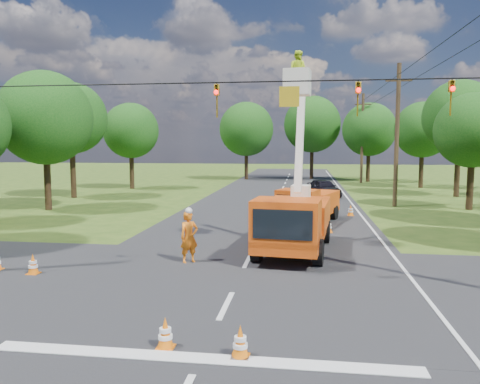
# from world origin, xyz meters

# --- Properties ---
(ground) EXTENTS (140.00, 140.00, 0.00)m
(ground) POSITION_xyz_m (0.00, 20.00, 0.00)
(ground) COLOR #304C16
(ground) RESTS_ON ground
(road_main) EXTENTS (12.00, 100.00, 0.06)m
(road_main) POSITION_xyz_m (0.00, 20.00, 0.00)
(road_main) COLOR black
(road_main) RESTS_ON ground
(road_cross) EXTENTS (56.00, 10.00, 0.07)m
(road_cross) POSITION_xyz_m (0.00, 2.00, 0.00)
(road_cross) COLOR black
(road_cross) RESTS_ON ground
(stop_bar) EXTENTS (9.00, 0.45, 0.02)m
(stop_bar) POSITION_xyz_m (0.00, -3.20, 0.00)
(stop_bar) COLOR silver
(stop_bar) RESTS_ON ground
(edge_line) EXTENTS (0.12, 90.00, 0.02)m
(edge_line) POSITION_xyz_m (5.60, 20.00, 0.00)
(edge_line) COLOR silver
(edge_line) RESTS_ON ground
(bucket_truck) EXTENTS (3.18, 6.77, 8.18)m
(bucket_truck) POSITION_xyz_m (1.69, 6.69, 1.71)
(bucket_truck) COLOR #D24C0E
(bucket_truck) RESTS_ON ground
(second_truck) EXTENTS (3.67, 5.84, 2.06)m
(second_truck) POSITION_xyz_m (2.32, 13.84, 1.07)
(second_truck) COLOR #D24C0E
(second_truck) RESTS_ON ground
(ground_worker) EXTENTS (0.85, 0.81, 1.95)m
(ground_worker) POSITION_xyz_m (-2.15, 4.50, 0.98)
(ground_worker) COLOR orange
(ground_worker) RESTS_ON ground
(distant_car) EXTENTS (3.21, 4.67, 1.48)m
(distant_car) POSITION_xyz_m (3.71, 27.48, 0.74)
(distant_car) COLOR black
(distant_car) RESTS_ON ground
(traffic_cone_0) EXTENTS (0.38, 0.38, 0.71)m
(traffic_cone_0) POSITION_xyz_m (-0.86, -2.79, 0.36)
(traffic_cone_0) COLOR orange
(traffic_cone_0) RESTS_ON ground
(traffic_cone_1) EXTENTS (0.38, 0.38, 0.71)m
(traffic_cone_1) POSITION_xyz_m (0.81, -3.01, 0.36)
(traffic_cone_1) COLOR orange
(traffic_cone_1) RESTS_ON ground
(traffic_cone_2) EXTENTS (0.38, 0.38, 0.71)m
(traffic_cone_2) POSITION_xyz_m (1.40, 7.81, 0.36)
(traffic_cone_2) COLOR orange
(traffic_cone_2) RESTS_ON ground
(traffic_cone_3) EXTENTS (0.38, 0.38, 0.71)m
(traffic_cone_3) POSITION_xyz_m (3.32, 11.18, 0.36)
(traffic_cone_3) COLOR orange
(traffic_cone_3) RESTS_ON ground
(traffic_cone_4) EXTENTS (0.38, 0.38, 0.71)m
(traffic_cone_4) POSITION_xyz_m (-7.04, 2.23, 0.36)
(traffic_cone_4) COLOR orange
(traffic_cone_4) RESTS_ON ground
(traffic_cone_7) EXTENTS (0.38, 0.38, 0.71)m
(traffic_cone_7) POSITION_xyz_m (4.95, 16.91, 0.36)
(traffic_cone_7) COLOR orange
(traffic_cone_7) RESTS_ON ground
(pole_right_mid) EXTENTS (1.80, 0.30, 10.00)m
(pole_right_mid) POSITION_xyz_m (8.50, 22.00, 5.11)
(pole_right_mid) COLOR #4C3823
(pole_right_mid) RESTS_ON ground
(pole_right_far) EXTENTS (1.80, 0.30, 10.00)m
(pole_right_far) POSITION_xyz_m (8.50, 42.00, 5.11)
(pole_right_far) COLOR #4C3823
(pole_right_far) RESTS_ON ground
(signal_span) EXTENTS (18.00, 0.29, 1.07)m
(signal_span) POSITION_xyz_m (2.23, 1.99, 5.88)
(signal_span) COLOR black
(signal_span) RESTS_ON ground
(tree_left_d) EXTENTS (6.20, 6.20, 9.24)m
(tree_left_d) POSITION_xyz_m (-15.00, 17.00, 6.12)
(tree_left_d) COLOR #382616
(tree_left_d) RESTS_ON ground
(tree_left_e) EXTENTS (5.80, 5.80, 9.41)m
(tree_left_e) POSITION_xyz_m (-16.80, 24.00, 6.49)
(tree_left_e) COLOR #382616
(tree_left_e) RESTS_ON ground
(tree_left_f) EXTENTS (5.40, 5.40, 8.40)m
(tree_left_f) POSITION_xyz_m (-14.80, 32.00, 5.69)
(tree_left_f) COLOR #382616
(tree_left_f) RESTS_ON ground
(tree_right_c) EXTENTS (5.00, 5.00, 7.83)m
(tree_right_c) POSITION_xyz_m (13.20, 21.00, 5.31)
(tree_right_c) COLOR #382616
(tree_right_c) RESTS_ON ground
(tree_right_d) EXTENTS (6.00, 6.00, 9.70)m
(tree_right_d) POSITION_xyz_m (14.80, 29.00, 6.68)
(tree_right_d) COLOR #382616
(tree_right_d) RESTS_ON ground
(tree_right_e) EXTENTS (5.60, 5.60, 8.63)m
(tree_right_e) POSITION_xyz_m (13.80, 37.00, 5.81)
(tree_right_e) COLOR #382616
(tree_right_e) RESTS_ON ground
(tree_far_a) EXTENTS (6.60, 6.60, 9.50)m
(tree_far_a) POSITION_xyz_m (-5.00, 45.00, 6.19)
(tree_far_a) COLOR #382616
(tree_far_a) RESTS_ON ground
(tree_far_b) EXTENTS (7.00, 7.00, 10.32)m
(tree_far_b) POSITION_xyz_m (3.00, 47.00, 6.81)
(tree_far_b) COLOR #382616
(tree_far_b) RESTS_ON ground
(tree_far_c) EXTENTS (6.20, 6.20, 9.18)m
(tree_far_c) POSITION_xyz_m (9.50, 44.00, 6.06)
(tree_far_c) COLOR #382616
(tree_far_c) RESTS_ON ground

